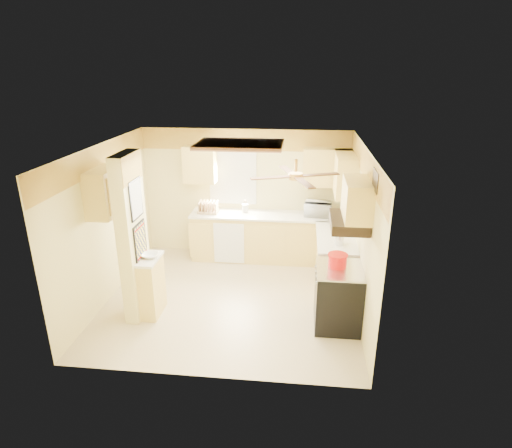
# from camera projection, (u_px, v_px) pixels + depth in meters

# --- Properties ---
(floor) EXTENTS (4.00, 4.00, 0.00)m
(floor) POSITION_uv_depth(u_px,v_px,m) (231.00, 298.00, 7.07)
(floor) COLOR beige
(floor) RESTS_ON ground
(ceiling) EXTENTS (4.00, 4.00, 0.00)m
(ceiling) POSITION_uv_depth(u_px,v_px,m) (228.00, 148.00, 6.19)
(ceiling) COLOR white
(ceiling) RESTS_ON wall_back
(wall_back) EXTENTS (4.00, 0.00, 4.00)m
(wall_back) POSITION_uv_depth(u_px,v_px,m) (246.00, 193.00, 8.39)
(wall_back) COLOR #E6D78C
(wall_back) RESTS_ON floor
(wall_front) EXTENTS (4.00, 0.00, 4.00)m
(wall_front) POSITION_uv_depth(u_px,v_px,m) (202.00, 288.00, 4.86)
(wall_front) COLOR #E6D78C
(wall_front) RESTS_ON floor
(wall_left) EXTENTS (0.00, 3.80, 3.80)m
(wall_left) POSITION_uv_depth(u_px,v_px,m) (106.00, 223.00, 6.83)
(wall_left) COLOR #E6D78C
(wall_left) RESTS_ON floor
(wall_right) EXTENTS (0.00, 3.80, 3.80)m
(wall_right) POSITION_uv_depth(u_px,v_px,m) (361.00, 233.00, 6.42)
(wall_right) COLOR #E6D78C
(wall_right) RESTS_ON floor
(wallpaper_border) EXTENTS (4.00, 0.02, 0.40)m
(wallpaper_border) POSITION_uv_depth(u_px,v_px,m) (245.00, 140.00, 8.01)
(wallpaper_border) COLOR #FFD54B
(wallpaper_border) RESTS_ON wall_back
(partition_column) EXTENTS (0.20, 0.70, 2.50)m
(partition_column) POSITION_uv_depth(u_px,v_px,m) (133.00, 238.00, 6.25)
(partition_column) COLOR #E6D78C
(partition_column) RESTS_ON floor
(partition_ledge) EXTENTS (0.25, 0.55, 0.90)m
(partition_ledge) POSITION_uv_depth(u_px,v_px,m) (152.00, 287.00, 6.51)
(partition_ledge) COLOR #DCBC5D
(partition_ledge) RESTS_ON floor
(ledge_top) EXTENTS (0.28, 0.58, 0.04)m
(ledge_top) POSITION_uv_depth(u_px,v_px,m) (149.00, 259.00, 6.34)
(ledge_top) COLOR white
(ledge_top) RESTS_ON partition_ledge
(lower_cabinets_back) EXTENTS (3.00, 0.60, 0.90)m
(lower_cabinets_back) POSITION_uv_depth(u_px,v_px,m) (269.00, 238.00, 8.35)
(lower_cabinets_back) COLOR #DCBC5D
(lower_cabinets_back) RESTS_ON floor
(lower_cabinets_right) EXTENTS (0.60, 1.40, 0.90)m
(lower_cabinets_right) POSITION_uv_depth(u_px,v_px,m) (335.00, 263.00, 7.29)
(lower_cabinets_right) COLOR #DCBC5D
(lower_cabinets_right) RESTS_ON floor
(countertop_back) EXTENTS (3.04, 0.64, 0.04)m
(countertop_back) POSITION_uv_depth(u_px,v_px,m) (270.00, 215.00, 8.17)
(countertop_back) COLOR white
(countertop_back) RESTS_ON lower_cabinets_back
(countertop_right) EXTENTS (0.64, 1.44, 0.04)m
(countertop_right) POSITION_uv_depth(u_px,v_px,m) (336.00, 238.00, 7.13)
(countertop_right) COLOR white
(countertop_right) RESTS_ON lower_cabinets_right
(dishwasher_panel) EXTENTS (0.58, 0.02, 0.80)m
(dishwasher_panel) POSITION_uv_depth(u_px,v_px,m) (229.00, 243.00, 8.14)
(dishwasher_panel) COLOR white
(dishwasher_panel) RESTS_ON lower_cabinets_back
(window) EXTENTS (0.92, 0.02, 1.02)m
(window) POSITION_uv_depth(u_px,v_px,m) (233.00, 178.00, 8.30)
(window) COLOR white
(window) RESTS_ON wall_back
(upper_cab_back_left) EXTENTS (0.60, 0.35, 0.70)m
(upper_cab_back_left) POSITION_uv_depth(u_px,v_px,m) (200.00, 164.00, 8.11)
(upper_cab_back_left) COLOR #DCBC5D
(upper_cab_back_left) RESTS_ON wall_back
(upper_cab_back_right) EXTENTS (0.90, 0.35, 0.70)m
(upper_cab_back_right) POSITION_uv_depth(u_px,v_px,m) (328.00, 167.00, 7.86)
(upper_cab_back_right) COLOR #DCBC5D
(upper_cab_back_right) RESTS_ON wall_back
(upper_cab_right) EXTENTS (0.35, 1.00, 0.70)m
(upper_cab_right) POSITION_uv_depth(u_px,v_px,m) (345.00, 174.00, 7.39)
(upper_cab_right) COLOR #DCBC5D
(upper_cab_right) RESTS_ON wall_right
(upper_cab_left_wall) EXTENTS (0.35, 0.75, 0.70)m
(upper_cab_left_wall) POSITION_uv_depth(u_px,v_px,m) (105.00, 192.00, 6.37)
(upper_cab_left_wall) COLOR #DCBC5D
(upper_cab_left_wall) RESTS_ON wall_left
(upper_cab_over_stove) EXTENTS (0.35, 0.76, 0.52)m
(upper_cab_over_stove) POSITION_uv_depth(u_px,v_px,m) (357.00, 199.00, 5.68)
(upper_cab_over_stove) COLOR #DCBC5D
(upper_cab_over_stove) RESTS_ON wall_right
(stove) EXTENTS (0.68, 0.77, 0.92)m
(stove) POSITION_uv_depth(u_px,v_px,m) (338.00, 297.00, 6.22)
(stove) COLOR black
(stove) RESTS_ON floor
(range_hood) EXTENTS (0.50, 0.76, 0.14)m
(range_hood) POSITION_uv_depth(u_px,v_px,m) (349.00, 222.00, 5.81)
(range_hood) COLOR black
(range_hood) RESTS_ON upper_cab_over_stove
(poster_menu) EXTENTS (0.02, 0.42, 0.57)m
(poster_menu) POSITION_uv_depth(u_px,v_px,m) (136.00, 199.00, 6.03)
(poster_menu) COLOR black
(poster_menu) RESTS_ON partition_column
(poster_nashville) EXTENTS (0.02, 0.42, 0.57)m
(poster_nashville) POSITION_uv_depth(u_px,v_px,m) (140.00, 241.00, 6.26)
(poster_nashville) COLOR black
(poster_nashville) RESTS_ON partition_column
(ceiling_light_panel) EXTENTS (1.35, 0.95, 0.06)m
(ceiling_light_panel) POSITION_uv_depth(u_px,v_px,m) (240.00, 145.00, 6.66)
(ceiling_light_panel) COLOR brown
(ceiling_light_panel) RESTS_ON ceiling
(ceiling_fan) EXTENTS (1.15, 1.15, 0.26)m
(ceiling_fan) POSITION_uv_depth(u_px,v_px,m) (296.00, 176.00, 5.51)
(ceiling_fan) COLOR gold
(ceiling_fan) RESTS_ON ceiling
(vent_grate) EXTENTS (0.02, 0.40, 0.25)m
(vent_grate) POSITION_uv_depth(u_px,v_px,m) (376.00, 181.00, 5.22)
(vent_grate) COLOR black
(vent_grate) RESTS_ON wall_right
(microwave) EXTENTS (0.53, 0.40, 0.27)m
(microwave) POSITION_uv_depth(u_px,v_px,m) (318.00, 209.00, 8.04)
(microwave) COLOR white
(microwave) RESTS_ON countertop_back
(bowl) EXTENTS (0.25, 0.25, 0.06)m
(bowl) POSITION_uv_depth(u_px,v_px,m) (150.00, 255.00, 6.34)
(bowl) COLOR white
(bowl) RESTS_ON ledge_top
(dutch_oven) EXTENTS (0.29, 0.29, 0.19)m
(dutch_oven) POSITION_uv_depth(u_px,v_px,m) (338.00, 260.00, 6.09)
(dutch_oven) COLOR red
(dutch_oven) RESTS_ON stove
(kettle) EXTENTS (0.14, 0.14, 0.22)m
(kettle) POSITION_uv_depth(u_px,v_px,m) (340.00, 239.00, 6.76)
(kettle) COLOR silver
(kettle) RESTS_ON countertop_right
(dish_rack) EXTENTS (0.39, 0.29, 0.22)m
(dish_rack) POSITION_uv_depth(u_px,v_px,m) (208.00, 209.00, 8.24)
(dish_rack) COLOR tan
(dish_rack) RESTS_ON countertop_back
(utensil_crock) EXTENTS (0.12, 0.12, 0.25)m
(utensil_crock) POSITION_uv_depth(u_px,v_px,m) (245.00, 208.00, 8.26)
(utensil_crock) COLOR white
(utensil_crock) RESTS_ON countertop_back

